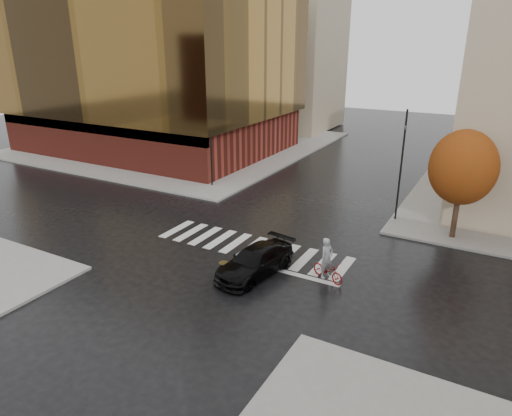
{
  "coord_description": "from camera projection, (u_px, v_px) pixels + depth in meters",
  "views": [
    {
      "loc": [
        11.95,
        -20.44,
        11.3
      ],
      "look_at": [
        -0.35,
        1.61,
        2.0
      ],
      "focal_mm": 32.0,
      "sensor_mm": 36.0,
      "label": 1
    }
  ],
  "objects": [
    {
      "name": "manhole",
      "position": [
        224.0,
        263.0,
        24.64
      ],
      "size": [
        0.64,
        0.64,
        0.01
      ],
      "primitive_type": "cylinder",
      "rotation": [
        0.0,
        0.0,
        0.21
      ],
      "color": "#4D421B",
      "rests_on": "ground"
    },
    {
      "name": "sedan",
      "position": [
        255.0,
        261.0,
        23.22
      ],
      "size": [
        2.82,
        5.2,
        1.43
      ],
      "primitive_type": "imported",
      "rotation": [
        0.0,
        0.0,
        -0.17
      ],
      "color": "black",
      "rests_on": "ground"
    },
    {
      "name": "building_nw_far",
      "position": [
        283.0,
        50.0,
        60.25
      ],
      "size": [
        14.0,
        12.0,
        20.0
      ],
      "primitive_type": "cube",
      "color": "tan",
      "rests_on": "sidewalk_nw"
    },
    {
      "name": "fire_hydrant",
      "position": [
        205.0,
        175.0,
        38.68
      ],
      "size": [
        0.29,
        0.29,
        0.82
      ],
      "color": "#F9ED0E",
      "rests_on": "sidewalk_nw"
    },
    {
      "name": "cyclist",
      "position": [
        327.0,
        266.0,
        22.67
      ],
      "size": [
        2.07,
        1.41,
        2.22
      ],
      "rotation": [
        0.0,
        0.0,
        1.16
      ],
      "color": "maroon",
      "rests_on": "ground"
    },
    {
      "name": "traffic_light_ne",
      "position": [
        402.0,
        159.0,
        28.94
      ],
      "size": [
        0.17,
        0.2,
        7.2
      ],
      "rotation": [
        0.0,
        0.0,
        3.29
      ],
      "color": "black",
      "rests_on": "sidewalk_ne"
    },
    {
      "name": "ground",
      "position": [
        248.0,
        250.0,
        26.12
      ],
      "size": [
        120.0,
        120.0,
        0.0
      ],
      "primitive_type": "plane",
      "color": "black",
      "rests_on": "ground"
    },
    {
      "name": "crosswalk",
      "position": [
        252.0,
        247.0,
        26.53
      ],
      "size": [
        12.0,
        3.0,
        0.01
      ],
      "primitive_type": "cube",
      "color": "silver",
      "rests_on": "ground"
    },
    {
      "name": "sidewalk_nw",
      "position": [
        182.0,
        143.0,
        52.9
      ],
      "size": [
        30.0,
        30.0,
        0.15
      ],
      "primitive_type": "cube",
      "color": "gray",
      "rests_on": "ground"
    },
    {
      "name": "office_glass",
      "position": [
        152.0,
        71.0,
        48.06
      ],
      "size": [
        27.0,
        19.0,
        16.0
      ],
      "color": "maroon",
      "rests_on": "sidewalk_nw"
    },
    {
      "name": "tree_ne_a",
      "position": [
        463.0,
        168.0,
        26.07
      ],
      "size": [
        3.8,
        3.8,
        6.5
      ],
      "color": "#312116",
      "rests_on": "sidewalk_ne"
    },
    {
      "name": "traffic_light_nw",
      "position": [
        211.0,
        141.0,
        36.1
      ],
      "size": [
        0.2,
        0.19,
        6.59
      ],
      "rotation": [
        0.0,
        0.0,
        -1.21
      ],
      "color": "black",
      "rests_on": "sidewalk_nw"
    }
  ]
}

